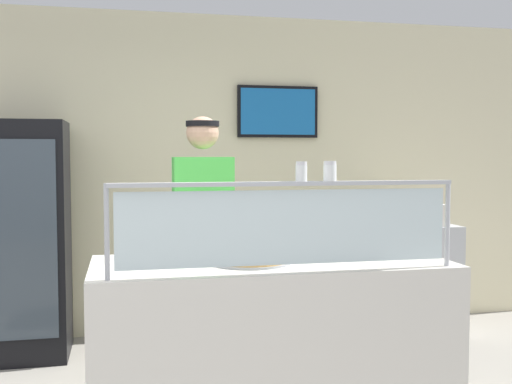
{
  "coord_description": "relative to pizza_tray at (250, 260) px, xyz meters",
  "views": [
    {
      "loc": [
        0.18,
        -2.74,
        1.51
      ],
      "look_at": [
        0.86,
        0.43,
        1.32
      ],
      "focal_mm": 42.94,
      "sensor_mm": 36.0,
      "label": 1
    }
  ],
  "objects": [
    {
      "name": "drink_fridge",
      "position": [
        -1.42,
        1.69,
        -0.08
      ],
      "size": [
        0.73,
        0.6,
        1.76
      ],
      "color": "black",
      "rests_on": "ground"
    },
    {
      "name": "pizza_tray",
      "position": [
        0.0,
        0.0,
        0.0
      ],
      "size": [
        0.43,
        0.43,
        0.04
      ],
      "color": "#9EA0A8",
      "rests_on": "serving_counter"
    },
    {
      "name": "sneeze_guard",
      "position": [
        0.12,
        -0.3,
        0.26
      ],
      "size": [
        1.7,
        0.06,
        0.44
      ],
      "color": "#B2B5BC",
      "rests_on": "serving_counter"
    },
    {
      "name": "pizza_box_stack",
      "position": [
        1.73,
        1.64,
        0.05
      ],
      "size": [
        0.49,
        0.48,
        0.18
      ],
      "color": "silver",
      "rests_on": "prep_shelf"
    },
    {
      "name": "pepper_flake_shaker",
      "position": [
        0.33,
        -0.3,
        0.46
      ],
      "size": [
        0.06,
        0.06,
        0.1
      ],
      "color": "white",
      "rests_on": "sneeze_guard"
    },
    {
      "name": "parmesan_shaker",
      "position": [
        0.19,
        -0.3,
        0.46
      ],
      "size": [
        0.06,
        0.06,
        0.1
      ],
      "color": "white",
      "rests_on": "sneeze_guard"
    },
    {
      "name": "serving_counter",
      "position": [
        0.12,
        0.03,
        -0.49
      ],
      "size": [
        1.88,
        0.78,
        0.95
      ],
      "primitive_type": "cube",
      "color": "silver",
      "rests_on": "ground"
    },
    {
      "name": "worker_figure",
      "position": [
        -0.14,
        0.81,
        0.04
      ],
      "size": [
        0.41,
        0.5,
        1.76
      ],
      "color": "#23232D",
      "rests_on": "ground"
    },
    {
      "name": "prep_shelf",
      "position": [
        1.73,
        1.64,
        -0.5
      ],
      "size": [
        0.7,
        0.55,
        0.93
      ],
      "primitive_type": "cube",
      "color": "#B7BABF",
      "rests_on": "ground"
    },
    {
      "name": "pizza_server",
      "position": [
        -0.01,
        -0.02,
        0.02
      ],
      "size": [
        0.13,
        0.29,
        0.01
      ],
      "primitive_type": "cube",
      "rotation": [
        0.0,
        0.0,
        0.19
      ],
      "color": "#ADAFB7",
      "rests_on": "pizza_tray"
    },
    {
      "name": "shop_rear_unit",
      "position": [
        0.13,
        2.13,
        0.39
      ],
      "size": [
        6.28,
        0.13,
        2.7
      ],
      "color": "beige",
      "rests_on": "ground"
    }
  ]
}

